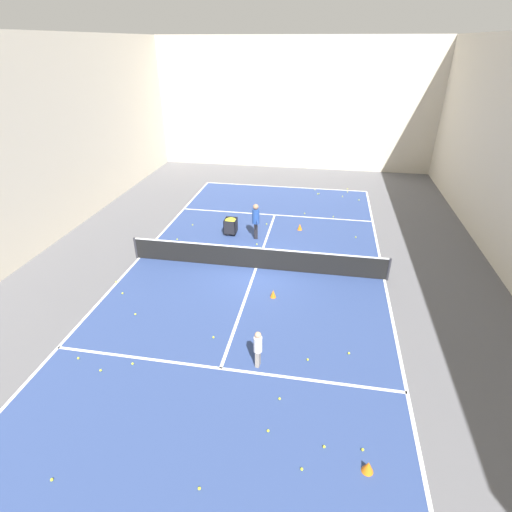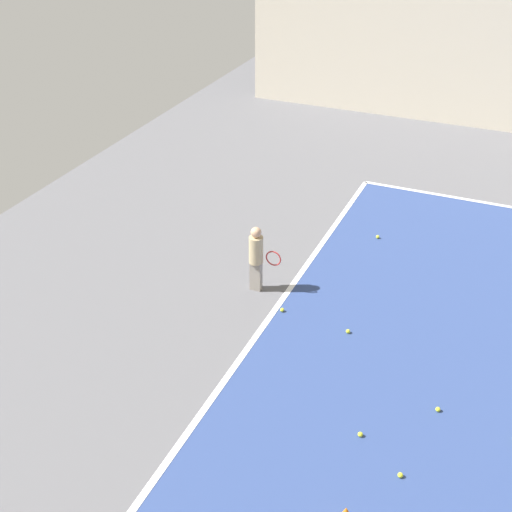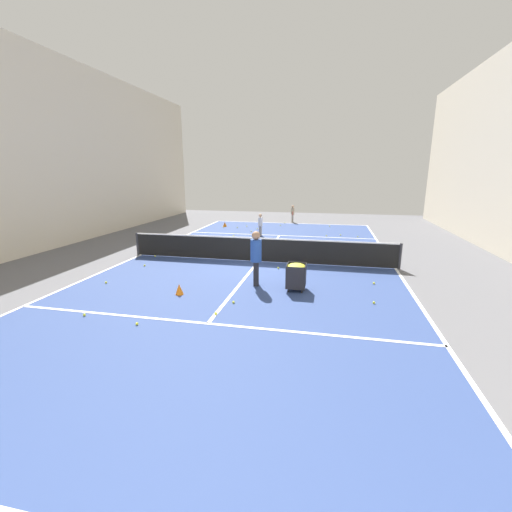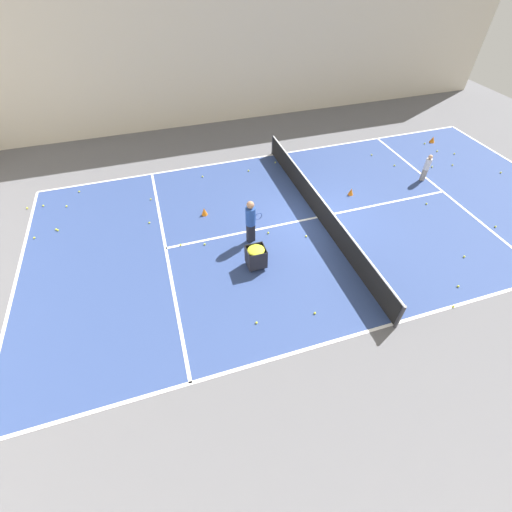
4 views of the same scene
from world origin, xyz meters
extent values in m
plane|color=#5B5B60|center=(0.00, 0.00, 0.00)|extent=(34.90, 34.90, 0.00)
cube|color=navy|center=(0.00, 0.00, 0.00)|extent=(10.50, 21.65, 0.00)
cube|color=white|center=(0.00, 10.83, 0.01)|extent=(10.50, 0.10, 0.00)
cube|color=white|center=(-5.25, 0.00, 0.01)|extent=(0.10, 21.65, 0.00)
cube|color=white|center=(5.25, 0.00, 0.01)|extent=(0.10, 21.65, 0.00)
cube|color=white|center=(0.00, -5.95, 0.01)|extent=(10.50, 0.10, 0.00)
cube|color=white|center=(0.00, 5.95, 0.01)|extent=(10.50, 0.10, 0.00)
cube|color=white|center=(0.00, 0.00, 0.01)|extent=(0.10, 11.91, 0.00)
cube|color=beige|center=(-9.95, 0.00, 4.43)|extent=(0.15, 31.20, 8.86)
cube|color=beige|center=(0.00, 15.52, 4.43)|extent=(19.74, 0.15, 8.86)
cylinder|color=#2D2D33|center=(-5.35, 0.00, 0.49)|extent=(0.10, 0.10, 0.98)
cylinder|color=#2D2D33|center=(5.35, 0.00, 0.49)|extent=(0.10, 0.10, 0.98)
cube|color=black|center=(0.00, 0.00, 0.48)|extent=(10.60, 0.03, 0.91)
cube|color=white|center=(0.00, 0.00, 0.96)|extent=(10.60, 0.04, 0.05)
cube|color=black|center=(-0.52, 2.91, 0.39)|extent=(0.23, 0.31, 0.79)
cylinder|color=#234799|center=(-0.52, 2.91, 1.14)|extent=(0.42, 0.42, 0.70)
sphere|color=#A87A5B|center=(-0.52, 2.91, 1.62)|extent=(0.26, 0.26, 0.26)
torus|color=#2D478C|center=(-0.40, 2.58, 0.96)|extent=(0.09, 0.28, 0.28)
cube|color=gray|center=(1.05, -5.64, 0.28)|extent=(0.14, 0.21, 0.56)
cylinder|color=silver|center=(1.05, -5.64, 0.81)|extent=(0.27, 0.27, 0.50)
sphere|color=tan|center=(1.05, -5.64, 1.15)|extent=(0.19, 0.19, 0.19)
cube|color=black|center=(-1.82, 3.12, 0.12)|extent=(0.57, 0.63, 0.02)
cube|color=black|center=(-1.82, 2.82, 0.47)|extent=(0.57, 0.02, 0.69)
cube|color=black|center=(-1.82, 3.42, 0.47)|extent=(0.57, 0.02, 0.69)
cube|color=black|center=(-2.09, 3.12, 0.47)|extent=(0.02, 0.63, 0.69)
cube|color=black|center=(-1.54, 3.12, 0.47)|extent=(0.02, 0.63, 0.69)
ellipsoid|color=yellow|center=(-1.82, 3.12, 0.75)|extent=(0.53, 0.59, 0.16)
cylinder|color=black|center=(-2.02, 2.90, 0.06)|extent=(0.05, 0.05, 0.12)
cylinder|color=black|center=(-1.62, 2.90, 0.06)|extent=(0.05, 0.05, 0.12)
cylinder|color=black|center=(-2.02, 3.34, 0.06)|extent=(0.05, 0.05, 0.12)
cylinder|color=black|center=(-1.62, 3.34, 0.06)|extent=(0.05, 0.05, 0.12)
cone|color=orange|center=(4.02, -8.46, 0.15)|extent=(0.27, 0.27, 0.30)
cone|color=orange|center=(1.51, 4.23, 0.17)|extent=(0.24, 0.24, 0.32)
cone|color=orange|center=(1.01, -2.01, 0.16)|extent=(0.22, 0.22, 0.31)
sphere|color=yellow|center=(-2.61, -6.25, 0.04)|extent=(0.07, 0.07, 0.07)
sphere|color=yellow|center=(3.18, 6.19, 0.04)|extent=(0.07, 0.07, 0.07)
sphere|color=yellow|center=(1.61, 6.38, 0.04)|extent=(0.07, 0.07, 0.07)
sphere|color=yellow|center=(4.05, 10.45, 0.04)|extent=(0.07, 0.07, 0.07)
sphere|color=yellow|center=(-0.34, 2.17, 0.04)|extent=(0.07, 0.07, 0.07)
sphere|color=yellow|center=(2.58, -8.69, 0.04)|extent=(0.07, 0.07, 0.07)
sphere|color=yellow|center=(-5.27, -2.10, 0.04)|extent=(0.07, 0.07, 0.07)
sphere|color=yellow|center=(-2.78, -9.89, 0.04)|extent=(0.07, 0.07, 0.07)
sphere|color=yellow|center=(-0.01, 5.41, 0.04)|extent=(0.07, 0.07, 0.07)
sphere|color=yellow|center=(4.06, 11.05, 0.04)|extent=(0.07, 0.07, 0.07)
sphere|color=yellow|center=(1.99, 10.52, 0.04)|extent=(0.07, 0.07, 0.07)
sphere|color=yellow|center=(-4.33, -6.32, 0.04)|extent=(0.07, 0.07, 0.07)
sphere|color=yellow|center=(3.06, -8.04, 0.04)|extent=(0.07, 0.07, 0.07)
sphere|color=yellow|center=(-4.65, -2.80, 0.04)|extent=(0.07, 0.07, 0.07)
sphere|color=yellow|center=(2.27, 9.80, 0.04)|extent=(0.07, 0.07, 0.07)
sphere|color=yellow|center=(-0.57, -4.67, 0.04)|extent=(0.07, 0.07, 0.07)
sphere|color=yellow|center=(1.84, -6.80, 0.04)|extent=(0.07, 0.07, 0.07)
sphere|color=yellow|center=(0.45, -9.51, 0.04)|extent=(0.07, 0.07, 0.07)
sphere|color=yellow|center=(-3.41, -6.67, 0.04)|extent=(0.07, 0.07, 0.07)
sphere|color=yellow|center=(3.72, -4.67, 0.04)|extent=(0.07, 0.07, 0.07)
sphere|color=yellow|center=(3.72, 9.53, 0.04)|extent=(0.07, 0.07, 0.07)
sphere|color=yellow|center=(4.13, 1.61, 0.04)|extent=(0.07, 0.07, 0.07)
sphere|color=yellow|center=(2.19, 9.73, 0.04)|extent=(0.07, 0.07, 0.07)
sphere|color=yellow|center=(1.69, -7.84, 0.04)|extent=(0.07, 0.07, 0.07)
sphere|color=yellow|center=(-4.23, 2.03, 0.04)|extent=(0.07, 0.07, 0.07)
sphere|color=yellow|center=(-3.60, -3.95, 0.04)|extent=(0.07, 0.07, 0.07)
sphere|color=yellow|center=(4.46, 0.17, 0.04)|extent=(0.07, 0.07, 0.07)
sphere|color=yellow|center=(-0.94, 0.89, 0.04)|extent=(0.07, 0.07, 0.07)
sphere|color=yellow|center=(4.28, 3.77, 0.04)|extent=(0.07, 0.07, 0.07)
sphere|color=yellow|center=(2.49, -5.17, 0.04)|extent=(0.07, 0.07, 0.07)
sphere|color=yellow|center=(-4.03, 3.80, 0.04)|extent=(0.07, 0.07, 0.07)
sphere|color=yellow|center=(-0.25, 4.58, 0.04)|extent=(0.07, 0.07, 0.07)
sphere|color=yellow|center=(3.95, -7.96, 0.04)|extent=(0.07, 0.07, 0.07)
sphere|color=yellow|center=(4.69, 9.09, 0.04)|extent=(0.07, 0.07, 0.07)
camera|label=1|loc=(2.54, -14.35, 8.46)|focal=28.00mm
camera|label=2|loc=(9.47, -7.22, 6.88)|focal=50.00mm
camera|label=3|loc=(-2.70, 13.08, 3.53)|focal=24.00mm
camera|label=4|loc=(-9.47, 5.53, 8.46)|focal=24.00mm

